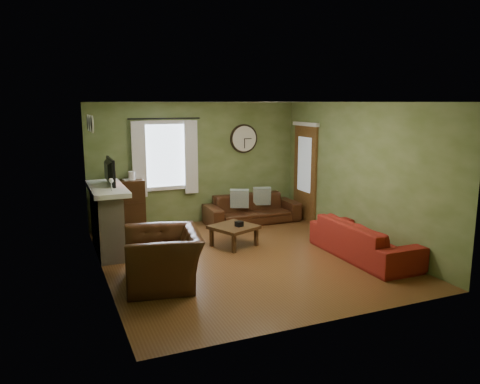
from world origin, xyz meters
name	(u,v)px	position (x,y,z in m)	size (l,w,h in m)	color
floor	(244,257)	(0.00, 0.00, 0.00)	(4.60, 5.20, 0.00)	brown
ceiling	(244,102)	(0.00, 0.00, 2.60)	(4.60, 5.20, 0.00)	white
wall_left	(100,192)	(-2.30, 0.00, 1.30)	(0.00, 5.20, 2.60)	#61733F
wall_right	(358,174)	(2.30, 0.00, 1.30)	(0.00, 5.20, 2.60)	#61733F
wall_back	(196,163)	(0.00, 2.60, 1.30)	(4.60, 0.00, 2.60)	#61733F
wall_front	(333,217)	(0.00, -2.60, 1.30)	(4.60, 0.00, 2.60)	#61733F
fireplace	(107,222)	(-2.10, 1.15, 0.55)	(0.40, 1.40, 1.10)	tan
firebox	(119,235)	(-1.91, 1.15, 0.30)	(0.04, 0.60, 0.55)	black
mantel	(107,188)	(-2.07, 1.15, 1.14)	(0.58, 1.60, 0.08)	white
tv	(106,175)	(-2.05, 1.30, 1.35)	(0.60, 0.08, 0.35)	black
tv_screen	(111,171)	(-1.97, 1.30, 1.41)	(0.02, 0.62, 0.36)	#994C3F
medallion_left	(92,124)	(-2.28, 0.80, 2.25)	(0.28, 0.28, 0.03)	white
medallion_mid	(90,124)	(-2.28, 1.15, 2.25)	(0.28, 0.28, 0.03)	white
medallion_right	(88,123)	(-2.28, 1.50, 2.25)	(0.28, 0.28, 0.03)	white
window_pane	(165,156)	(-0.70, 2.58, 1.50)	(1.00, 0.02, 1.30)	silver
curtain_rod	(165,118)	(-0.70, 2.48, 2.27)	(0.03, 0.03, 1.50)	black
curtain_left	(139,160)	(-1.25, 2.48, 1.45)	(0.28, 0.04, 1.55)	silver
curtain_right	(191,157)	(-0.15, 2.48, 1.45)	(0.28, 0.04, 1.55)	silver
wall_clock	(244,139)	(1.10, 2.55, 1.80)	(0.64, 0.06, 0.64)	white
door	(305,173)	(2.27, 1.85, 1.05)	(0.05, 0.90, 2.10)	brown
bookshelf	(122,207)	(-1.65, 2.38, 0.53)	(0.89, 0.38, 1.06)	black
book	(123,185)	(-1.60, 2.39, 0.96)	(0.15, 0.21, 0.02)	#3D2714
sofa_brown	(252,209)	(1.09, 2.09, 0.30)	(2.06, 0.80, 0.60)	#371B0E
pillow_left	(240,198)	(0.81, 2.11, 0.55)	(0.40, 0.12, 0.40)	gray
pillow_right	(262,196)	(1.37, 2.17, 0.55)	(0.39, 0.12, 0.39)	gray
sofa_red	(364,240)	(1.86, -0.80, 0.31)	(2.13, 0.83, 0.62)	maroon
armchair	(163,258)	(-1.55, -0.66, 0.39)	(1.20, 1.05, 0.78)	#371B0E
coffee_table	(234,236)	(0.08, 0.64, 0.19)	(0.72, 0.72, 0.38)	#3D2714
tissue_box	(239,226)	(0.15, 0.55, 0.40)	(0.12, 0.12, 0.09)	black
wine_glass_a	(112,185)	(-2.05, 0.64, 1.28)	(0.07, 0.07, 0.20)	white
wine_glass_b	(111,185)	(-2.05, 0.68, 1.28)	(0.07, 0.07, 0.20)	white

